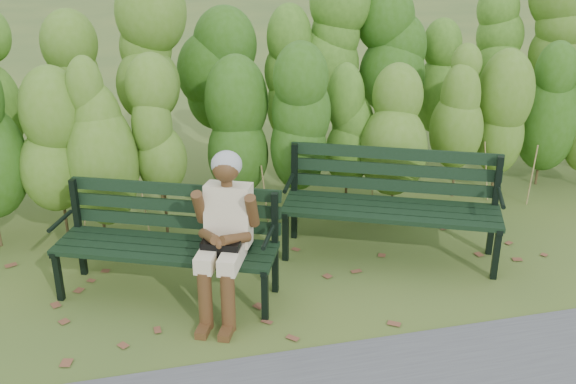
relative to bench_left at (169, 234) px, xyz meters
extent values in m
plane|color=#3E5625|center=(1.08, -0.17, -0.55)|extent=(80.00, 80.00, 0.00)
cylinder|color=#47381E|center=(-1.06, 1.13, -0.15)|extent=(0.03, 0.03, 0.80)
ellipsoid|color=#3E6A1D|center=(-1.06, 1.13, 0.49)|extent=(0.64, 0.64, 1.44)
cylinder|color=#47381E|center=(-0.45, 1.13, -0.15)|extent=(0.03, 0.03, 0.80)
ellipsoid|color=#3E6A1D|center=(-0.45, 1.13, 0.49)|extent=(0.64, 0.64, 1.44)
cylinder|color=#47381E|center=(0.16, 1.13, -0.15)|extent=(0.03, 0.03, 0.80)
ellipsoid|color=#3E6A1D|center=(0.16, 1.13, 0.49)|extent=(0.64, 0.64, 1.44)
cylinder|color=#47381E|center=(0.77, 1.13, -0.15)|extent=(0.03, 0.03, 0.80)
ellipsoid|color=#3E6A1D|center=(0.77, 1.13, 0.49)|extent=(0.64, 0.64, 1.44)
cylinder|color=#47381E|center=(1.39, 1.13, -0.15)|extent=(0.03, 0.03, 0.80)
ellipsoid|color=#3E6A1D|center=(1.39, 1.13, 0.49)|extent=(0.64, 0.64, 1.44)
cylinder|color=#47381E|center=(2.00, 1.13, -0.15)|extent=(0.03, 0.03, 0.80)
ellipsoid|color=#3E6A1D|center=(2.00, 1.13, 0.49)|extent=(0.64, 0.64, 1.44)
cylinder|color=#47381E|center=(2.61, 1.13, -0.15)|extent=(0.03, 0.03, 0.80)
ellipsoid|color=#3E6A1D|center=(2.61, 1.13, 0.49)|extent=(0.64, 0.64, 1.44)
cylinder|color=#47381E|center=(3.22, 1.13, -0.15)|extent=(0.03, 0.03, 0.80)
ellipsoid|color=#3E6A1D|center=(3.22, 1.13, 0.49)|extent=(0.64, 0.64, 1.44)
cylinder|color=#47381E|center=(3.83, 1.13, -0.15)|extent=(0.03, 0.03, 0.80)
ellipsoid|color=#3E6A1D|center=(3.83, 1.13, 0.49)|extent=(0.64, 0.64, 1.44)
cylinder|color=#47381E|center=(4.44, 1.13, -0.15)|extent=(0.03, 0.03, 0.80)
ellipsoid|color=#3E6A1D|center=(4.44, 1.13, 0.49)|extent=(0.64, 0.64, 1.44)
cylinder|color=#47381E|center=(-1.61, 2.13, 0.00)|extent=(0.04, 0.04, 1.10)
cylinder|color=#47381E|center=(-0.84, 2.13, 0.00)|extent=(0.04, 0.04, 1.10)
ellipsoid|color=#2C5812|center=(-0.84, 2.13, 0.88)|extent=(0.70, 0.70, 1.98)
cylinder|color=#47381E|center=(-0.07, 2.13, 0.00)|extent=(0.04, 0.04, 1.10)
ellipsoid|color=#2C5812|center=(-0.07, 2.13, 0.88)|extent=(0.70, 0.70, 1.98)
cylinder|color=#47381E|center=(0.70, 2.13, 0.00)|extent=(0.04, 0.04, 1.10)
ellipsoid|color=#2C5812|center=(0.70, 2.13, 0.88)|extent=(0.70, 0.70, 1.98)
cylinder|color=#47381E|center=(1.46, 2.13, 0.00)|extent=(0.04, 0.04, 1.10)
ellipsoid|color=#2C5812|center=(1.46, 2.13, 0.88)|extent=(0.70, 0.70, 1.98)
cylinder|color=#47381E|center=(2.23, 2.13, 0.00)|extent=(0.04, 0.04, 1.10)
ellipsoid|color=#2C5812|center=(2.23, 2.13, 0.88)|extent=(0.70, 0.70, 1.98)
cylinder|color=#47381E|center=(3.00, 2.13, 0.00)|extent=(0.04, 0.04, 1.10)
ellipsoid|color=#2C5812|center=(3.00, 2.13, 0.88)|extent=(0.70, 0.70, 1.98)
cylinder|color=#47381E|center=(3.77, 2.13, 0.00)|extent=(0.04, 0.04, 1.10)
ellipsoid|color=#2C5812|center=(3.77, 2.13, 0.88)|extent=(0.70, 0.70, 1.98)
cylinder|color=#47381E|center=(4.54, 2.13, 0.00)|extent=(0.04, 0.04, 1.10)
ellipsoid|color=#2C5812|center=(4.54, 2.13, 0.88)|extent=(0.70, 0.70, 1.98)
cylinder|color=#47381E|center=(5.30, 2.13, 0.00)|extent=(0.04, 0.04, 1.10)
cube|color=brown|center=(0.06, 0.69, -0.55)|extent=(0.09, 0.11, 0.01)
cube|color=brown|center=(0.50, -0.53, -0.55)|extent=(0.07, 0.09, 0.01)
cube|color=brown|center=(2.04, -0.67, -0.55)|extent=(0.11, 0.11, 0.01)
cube|color=brown|center=(0.34, -1.01, -0.55)|extent=(0.09, 0.10, 0.01)
cube|color=brown|center=(-1.23, 0.23, -0.55)|extent=(0.08, 0.10, 0.01)
cube|color=brown|center=(-0.04, -0.31, -0.55)|extent=(0.11, 0.10, 0.01)
cube|color=brown|center=(4.05, 0.71, -0.55)|extent=(0.11, 0.11, 0.01)
cube|color=brown|center=(0.39, 0.41, -0.55)|extent=(0.08, 0.10, 0.01)
cube|color=brown|center=(0.10, -0.50, -0.55)|extent=(0.11, 0.11, 0.01)
cube|color=brown|center=(-0.19, -0.16, -0.55)|extent=(0.09, 0.07, 0.01)
cube|color=brown|center=(4.06, 0.18, -0.55)|extent=(0.11, 0.11, 0.01)
cube|color=brown|center=(1.68, 0.57, -0.55)|extent=(0.11, 0.11, 0.01)
cube|color=brown|center=(0.06, 0.38, -0.55)|extent=(0.09, 0.07, 0.01)
cube|color=brown|center=(1.14, -1.26, -0.55)|extent=(0.09, 0.10, 0.01)
cube|color=brown|center=(2.26, -0.83, -0.55)|extent=(0.11, 0.11, 0.01)
cube|color=brown|center=(1.59, -0.59, -0.55)|extent=(0.11, 0.10, 0.01)
cube|color=brown|center=(0.36, -1.01, -0.55)|extent=(0.09, 0.10, 0.01)
cube|color=brown|center=(1.41, -0.13, -0.55)|extent=(0.11, 0.10, 0.01)
cube|color=brown|center=(2.67, -0.05, -0.55)|extent=(0.11, 0.09, 0.01)
cube|color=brown|center=(3.77, 0.65, -0.55)|extent=(0.09, 0.07, 0.01)
cube|color=brown|center=(3.61, 0.45, -0.55)|extent=(0.10, 0.09, 0.01)
cube|color=brown|center=(-1.17, -0.41, -0.55)|extent=(0.11, 0.10, 0.01)
cube|color=brown|center=(2.65, 0.66, -0.55)|extent=(0.09, 0.07, 0.01)
cube|color=brown|center=(1.27, -0.80, -0.55)|extent=(0.11, 0.11, 0.01)
cube|color=brown|center=(-0.97, -0.96, -0.55)|extent=(0.10, 0.09, 0.01)
cube|color=brown|center=(-1.15, 0.42, -0.55)|extent=(0.09, 0.07, 0.01)
cube|color=brown|center=(1.13, 0.05, -0.55)|extent=(0.11, 0.10, 0.01)
cube|color=black|center=(-0.12, -0.28, -0.08)|extent=(1.76, 0.84, 0.04)
cube|color=black|center=(-0.07, -0.16, -0.08)|extent=(1.76, 0.84, 0.04)
cube|color=black|center=(-0.02, -0.04, -0.08)|extent=(1.76, 0.84, 0.04)
cube|color=black|center=(0.03, 0.07, -0.08)|extent=(1.76, 0.84, 0.04)
cube|color=black|center=(0.07, 0.16, 0.03)|extent=(1.74, 0.79, 0.11)
cube|color=black|center=(0.08, 0.18, 0.18)|extent=(1.74, 0.79, 0.11)
cube|color=black|center=(0.08, 0.19, 0.32)|extent=(1.74, 0.79, 0.11)
cube|color=black|center=(-0.94, 0.06, -0.32)|extent=(0.07, 0.07, 0.47)
cube|color=black|center=(-0.77, 0.47, -0.08)|extent=(0.07, 0.07, 0.93)
cube|color=black|center=(-0.86, 0.25, -0.10)|extent=(0.25, 0.50, 0.04)
cylinder|color=black|center=(-0.88, 0.20, 0.12)|extent=(0.19, 0.37, 0.04)
cube|color=black|center=(0.69, -0.65, -0.32)|extent=(0.07, 0.07, 0.47)
cube|color=black|center=(0.87, -0.24, -0.08)|extent=(0.07, 0.07, 0.93)
cube|color=black|center=(0.77, -0.46, -0.10)|extent=(0.25, 0.50, 0.04)
cylinder|color=black|center=(0.75, -0.50, 0.12)|extent=(0.19, 0.37, 0.04)
cube|color=black|center=(1.96, -0.09, -0.05)|extent=(1.88, 0.93, 0.04)
cube|color=black|center=(2.02, 0.04, -0.05)|extent=(1.88, 0.93, 0.04)
cube|color=black|center=(2.08, 0.17, -0.05)|extent=(1.88, 0.93, 0.04)
cube|color=black|center=(2.13, 0.30, -0.05)|extent=(1.88, 0.93, 0.04)
cube|color=black|center=(2.17, 0.39, 0.07)|extent=(1.85, 0.87, 0.12)
cube|color=black|center=(2.18, 0.40, 0.23)|extent=(1.85, 0.87, 0.12)
cube|color=black|center=(2.19, 0.42, 0.39)|extent=(1.85, 0.87, 0.12)
cube|color=black|center=(1.08, 0.29, -0.30)|extent=(0.07, 0.07, 0.50)
cube|color=black|center=(1.28, 0.73, -0.05)|extent=(0.07, 0.07, 1.00)
cube|color=black|center=(1.17, 0.49, -0.07)|extent=(0.28, 0.53, 0.04)
cylinder|color=black|center=(1.15, 0.44, 0.17)|extent=(0.21, 0.40, 0.04)
cube|color=black|center=(2.83, -0.49, -0.30)|extent=(0.07, 0.07, 0.50)
cube|color=black|center=(3.03, -0.05, -0.05)|extent=(0.07, 0.07, 1.00)
cube|color=black|center=(2.92, -0.28, -0.07)|extent=(0.28, 0.53, 0.04)
cylinder|color=black|center=(2.90, -0.34, 0.17)|extent=(0.21, 0.40, 0.04)
cube|color=beige|center=(0.28, -0.48, 0.01)|extent=(0.30, 0.45, 0.13)
cube|color=beige|center=(0.45, -0.55, 0.01)|extent=(0.30, 0.45, 0.13)
cylinder|color=#503219|center=(0.21, -0.64, -0.30)|extent=(0.15, 0.15, 0.51)
cylinder|color=#503219|center=(0.38, -0.71, -0.30)|extent=(0.15, 0.15, 0.51)
cube|color=#503219|center=(0.18, -0.72, -0.52)|extent=(0.17, 0.23, 0.06)
cube|color=#503219|center=(0.35, -0.79, -0.52)|extent=(0.17, 0.23, 0.06)
cube|color=beige|center=(0.48, -0.26, 0.25)|extent=(0.44, 0.38, 0.53)
cylinder|color=#503219|center=(0.47, -0.28, 0.52)|extent=(0.09, 0.09, 0.10)
sphere|color=#503219|center=(0.46, -0.29, 0.66)|extent=(0.22, 0.22, 0.22)
ellipsoid|color=gray|center=(0.47, -0.27, 0.68)|extent=(0.25, 0.24, 0.22)
cylinder|color=#503219|center=(0.25, -0.25, 0.33)|extent=(0.17, 0.23, 0.32)
cylinder|color=#503219|center=(0.64, -0.42, 0.33)|extent=(0.17, 0.23, 0.32)
cylinder|color=#503219|center=(0.29, -0.42, 0.14)|extent=(0.15, 0.29, 0.14)
cylinder|color=#503219|center=(0.49, -0.50, 0.14)|extent=(0.28, 0.21, 0.14)
sphere|color=#503219|center=(0.37, -0.52, 0.12)|extent=(0.11, 0.11, 0.11)
cube|color=black|center=(0.37, -0.51, 0.05)|extent=(0.33, 0.24, 0.16)
camera|label=1|loc=(-0.22, -5.20, 2.57)|focal=42.00mm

